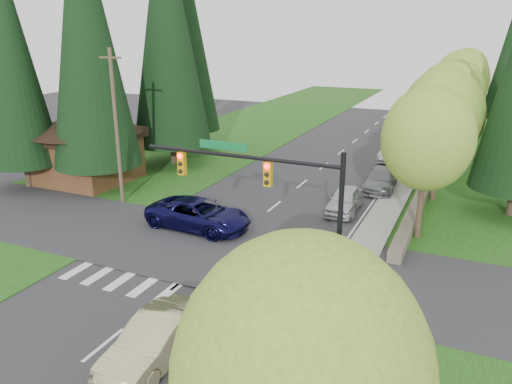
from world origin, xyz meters
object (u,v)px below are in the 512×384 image
Objects in this scene: sedan_champagne at (157,339)px; suv_navy at (198,214)px; parked_car_a at (345,200)px; parked_car_c at (392,152)px; parked_car_b at (381,180)px; parked_car_d at (400,134)px; parked_car_e at (418,119)px.

sedan_champagne is 12.12m from suv_navy.
parked_car_a is 14.46m from parked_car_c.
parked_car_a is at bearing -105.73° from parked_car_b.
parked_car_d is at bearing -9.73° from suv_navy.
parked_car_d is at bearing 88.49° from parked_car_a.
parked_car_c is at bearing 85.94° from sedan_champagne.
parked_car_d reaches higher than parked_car_c.
parked_car_b is at bearing -78.97° from parked_car_d.
parked_car_d is (-0.63, 8.21, 0.06)m from parked_car_c.
sedan_champagne reaches higher than parked_car_d.
suv_navy is 9.39m from parked_car_a.
parked_car_e is (0.34, 33.18, -0.06)m from parked_car_a.
parked_car_e is at bearing 88.10° from parked_car_b.
sedan_champagne reaches higher than parked_car_a.
parked_car_a is 0.92× the size of parked_car_e.
sedan_champagne is at bearing -152.67° from suv_navy.
parked_car_d is 10.53m from parked_car_e.
suv_navy reaches higher than sedan_champagne.
parked_car_d reaches higher than parked_car_b.
suv_navy is 1.27× the size of parked_car_e.
parked_car_c is (2.50, 31.81, -0.11)m from sedan_champagne.
parked_car_d is at bearing 91.02° from parked_car_b.
suv_navy is at bearing -105.73° from parked_car_c.
parked_car_e is at bearing -7.07° from suv_navy.
suv_navy is at bearing -98.87° from parked_car_e.
parked_car_a is 33.18m from parked_car_e.
parked_car_a is 1.00× the size of parked_car_d.
parked_car_b is at bearing -31.21° from suv_navy.
parked_car_a is at bearing 83.60° from sedan_champagne.
parked_car_a is at bearing -87.73° from parked_car_c.
parked_car_d is at bearing 87.76° from sedan_champagne.
parked_car_d is (6.77, 28.94, -0.10)m from suv_navy.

